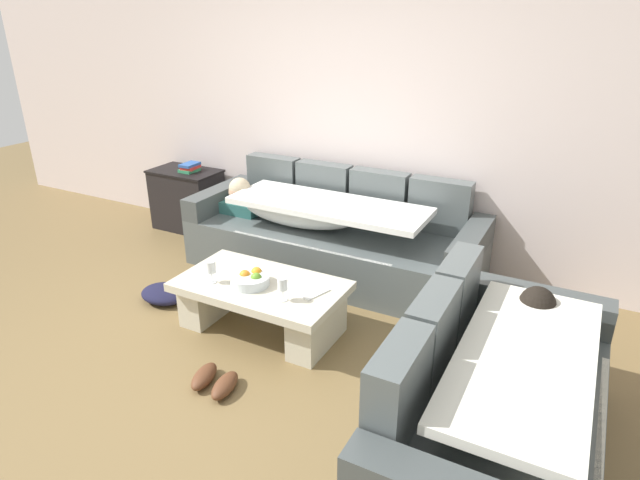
{
  "coord_description": "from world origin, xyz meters",
  "views": [
    {
      "loc": [
        2.14,
        -2.26,
        2.16
      ],
      "look_at": [
        0.38,
        1.07,
        0.55
      ],
      "focal_mm": 30.01,
      "sensor_mm": 36.0,
      "label": 1
    }
  ],
  "objects_px": {
    "couch_along_wall": "(328,237)",
    "wine_glass_near_left": "(211,268)",
    "open_magazine": "(306,288)",
    "crumpled_garment": "(165,294)",
    "wine_glass_near_right": "(283,285)",
    "book_stack_on_cabinet": "(190,167)",
    "coffee_table": "(261,300)",
    "side_cabinet": "(188,199)",
    "fruit_bowl": "(251,279)",
    "couch_near_window": "(497,407)",
    "pair_of_shoes": "(214,381)"
  },
  "relations": [
    {
      "from": "couch_near_window",
      "to": "pair_of_shoes",
      "type": "distance_m",
      "value": 1.68
    },
    {
      "from": "wine_glass_near_right",
      "to": "pair_of_shoes",
      "type": "height_order",
      "value": "wine_glass_near_right"
    },
    {
      "from": "coffee_table",
      "to": "side_cabinet",
      "type": "height_order",
      "value": "side_cabinet"
    },
    {
      "from": "coffee_table",
      "to": "crumpled_garment",
      "type": "xyz_separation_m",
      "value": [
        -0.93,
        -0.02,
        -0.18
      ]
    },
    {
      "from": "wine_glass_near_left",
      "to": "wine_glass_near_right",
      "type": "xyz_separation_m",
      "value": [
        0.58,
        0.02,
        0.0
      ]
    },
    {
      "from": "couch_along_wall",
      "to": "open_magazine",
      "type": "distance_m",
      "value": 1.08
    },
    {
      "from": "wine_glass_near_left",
      "to": "wine_glass_near_right",
      "type": "bearing_deg",
      "value": 1.73
    },
    {
      "from": "crumpled_garment",
      "to": "open_magazine",
      "type": "bearing_deg",
      "value": 4.28
    },
    {
      "from": "couch_along_wall",
      "to": "wine_glass_near_left",
      "type": "bearing_deg",
      "value": -103.34
    },
    {
      "from": "couch_along_wall",
      "to": "pair_of_shoes",
      "type": "xyz_separation_m",
      "value": [
        0.12,
        -1.79,
        -0.28
      ]
    },
    {
      "from": "wine_glass_near_right",
      "to": "crumpled_garment",
      "type": "height_order",
      "value": "wine_glass_near_right"
    },
    {
      "from": "crumpled_garment",
      "to": "wine_glass_near_right",
      "type": "bearing_deg",
      "value": -5.55
    },
    {
      "from": "coffee_table",
      "to": "fruit_bowl",
      "type": "relative_size",
      "value": 4.29
    },
    {
      "from": "fruit_bowl",
      "to": "side_cabinet",
      "type": "height_order",
      "value": "side_cabinet"
    },
    {
      "from": "book_stack_on_cabinet",
      "to": "pair_of_shoes",
      "type": "bearing_deg",
      "value": -47.56
    },
    {
      "from": "wine_glass_near_left",
      "to": "crumpled_garment",
      "type": "relative_size",
      "value": 0.42
    },
    {
      "from": "coffee_table",
      "to": "wine_glass_near_left",
      "type": "bearing_deg",
      "value": -153.0
    },
    {
      "from": "couch_along_wall",
      "to": "book_stack_on_cabinet",
      "type": "distance_m",
      "value": 1.77
    },
    {
      "from": "couch_along_wall",
      "to": "side_cabinet",
      "type": "height_order",
      "value": "couch_along_wall"
    },
    {
      "from": "pair_of_shoes",
      "to": "couch_along_wall",
      "type": "bearing_deg",
      "value": 93.9
    },
    {
      "from": "book_stack_on_cabinet",
      "to": "crumpled_garment",
      "type": "distance_m",
      "value": 1.68
    },
    {
      "from": "couch_along_wall",
      "to": "fruit_bowl",
      "type": "bearing_deg",
      "value": -91.79
    },
    {
      "from": "couch_along_wall",
      "to": "book_stack_on_cabinet",
      "type": "bearing_deg",
      "value": 172.63
    },
    {
      "from": "coffee_table",
      "to": "pair_of_shoes",
      "type": "distance_m",
      "value": 0.74
    },
    {
      "from": "couch_along_wall",
      "to": "wine_glass_near_right",
      "type": "xyz_separation_m",
      "value": [
        0.29,
        -1.23,
        0.17
      ]
    },
    {
      "from": "side_cabinet",
      "to": "wine_glass_near_right",
      "type": "bearing_deg",
      "value": -34.85
    },
    {
      "from": "wine_glass_near_left",
      "to": "open_magazine",
      "type": "distance_m",
      "value": 0.69
    },
    {
      "from": "side_cabinet",
      "to": "crumpled_garment",
      "type": "height_order",
      "value": "side_cabinet"
    },
    {
      "from": "couch_along_wall",
      "to": "wine_glass_near_left",
      "type": "distance_m",
      "value": 1.29
    },
    {
      "from": "couch_near_window",
      "to": "book_stack_on_cabinet",
      "type": "relative_size",
      "value": 8.75
    },
    {
      "from": "book_stack_on_cabinet",
      "to": "side_cabinet",
      "type": "bearing_deg",
      "value": 179.32
    },
    {
      "from": "book_stack_on_cabinet",
      "to": "open_magazine",
      "type": "bearing_deg",
      "value": -30.97
    },
    {
      "from": "couch_along_wall",
      "to": "fruit_bowl",
      "type": "height_order",
      "value": "couch_along_wall"
    },
    {
      "from": "book_stack_on_cabinet",
      "to": "crumpled_garment",
      "type": "relative_size",
      "value": 0.53
    },
    {
      "from": "couch_along_wall",
      "to": "coffee_table",
      "type": "xyz_separation_m",
      "value": [
        0.01,
        -1.09,
        -0.09
      ]
    },
    {
      "from": "crumpled_garment",
      "to": "couch_near_window",
      "type": "bearing_deg",
      "value": -9.89
    },
    {
      "from": "fruit_bowl",
      "to": "side_cabinet",
      "type": "relative_size",
      "value": 0.39
    },
    {
      "from": "wine_glass_near_right",
      "to": "side_cabinet",
      "type": "height_order",
      "value": "side_cabinet"
    },
    {
      "from": "couch_along_wall",
      "to": "side_cabinet",
      "type": "xyz_separation_m",
      "value": [
        -1.8,
        0.22,
        -0.01
      ]
    },
    {
      "from": "pair_of_shoes",
      "to": "wine_glass_near_left",
      "type": "bearing_deg",
      "value": 127.32
    },
    {
      "from": "couch_along_wall",
      "to": "wine_glass_near_right",
      "type": "bearing_deg",
      "value": -76.88
    },
    {
      "from": "fruit_bowl",
      "to": "open_magazine",
      "type": "relative_size",
      "value": 1.0
    },
    {
      "from": "couch_along_wall",
      "to": "crumpled_garment",
      "type": "relative_size",
      "value": 6.43
    },
    {
      "from": "open_magazine",
      "to": "side_cabinet",
      "type": "xyz_separation_m",
      "value": [
        -2.14,
        1.24,
        -0.06
      ]
    },
    {
      "from": "wine_glass_near_left",
      "to": "crumpled_garment",
      "type": "distance_m",
      "value": 0.77
    },
    {
      "from": "open_magazine",
      "to": "coffee_table",
      "type": "bearing_deg",
      "value": -149.7
    },
    {
      "from": "couch_along_wall",
      "to": "coffee_table",
      "type": "distance_m",
      "value": 1.09
    },
    {
      "from": "couch_near_window",
      "to": "open_magazine",
      "type": "bearing_deg",
      "value": 68.37
    },
    {
      "from": "book_stack_on_cabinet",
      "to": "pair_of_shoes",
      "type": "height_order",
      "value": "book_stack_on_cabinet"
    },
    {
      "from": "couch_along_wall",
      "to": "crumpled_garment",
      "type": "bearing_deg",
      "value": -129.57
    }
  ]
}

